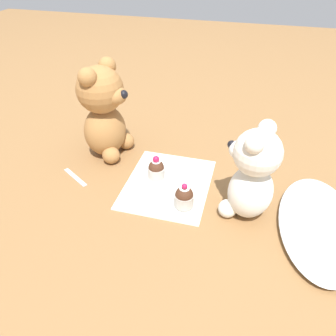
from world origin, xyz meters
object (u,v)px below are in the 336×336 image
object	(u,v)px
cupcake_near_cream_bear	(184,197)
teddy_bear_cream	(252,174)
saucer_plate	(157,177)
cupcake_near_tan_bear	(156,169)
teaspoon	(75,177)
teddy_bear_tan	(104,111)

from	to	relation	value
cupcake_near_cream_bear	teddy_bear_cream	bearing A→B (deg)	98.92
saucer_plate	cupcake_near_tan_bear	bearing A→B (deg)	0.00
teddy_bear_cream	teaspoon	size ratio (longest dim) A/B	2.28
teddy_bear_cream	saucer_plate	world-z (taller)	teddy_bear_cream
teddy_bear_cream	saucer_plate	bearing A→B (deg)	-86.34
cupcake_near_cream_bear	saucer_plate	world-z (taller)	cupcake_near_cream_bear
saucer_plate	teaspoon	distance (m)	0.23
teddy_bear_tan	teaspoon	xyz separation A→B (m)	(0.15, -0.04, -0.14)
saucer_plate	teaspoon	world-z (taller)	saucer_plate
cupcake_near_tan_bear	cupcake_near_cream_bear	bearing A→B (deg)	48.43
cupcake_near_cream_bear	teaspoon	xyz separation A→B (m)	(-0.04, -0.33, -0.03)
teddy_bear_cream	cupcake_near_cream_bear	world-z (taller)	teddy_bear_cream
cupcake_near_cream_bear	teaspoon	world-z (taller)	cupcake_near_cream_bear
teaspoon	cupcake_near_cream_bear	bearing A→B (deg)	25.02
teddy_bear_tan	teaspoon	bearing A→B (deg)	173.85
teddy_bear_cream	cupcake_near_tan_bear	size ratio (longest dim) A/B	3.48
cupcake_near_cream_bear	saucer_plate	distance (m)	0.14
teaspoon	cupcake_near_tan_bear	bearing A→B (deg)	44.13
cupcake_near_cream_bear	saucer_plate	bearing A→B (deg)	-131.57
saucer_plate	cupcake_near_tan_bear	distance (m)	0.03
teddy_bear_cream	cupcake_near_cream_bear	distance (m)	0.18
saucer_plate	cupcake_near_tan_bear	world-z (taller)	cupcake_near_tan_bear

